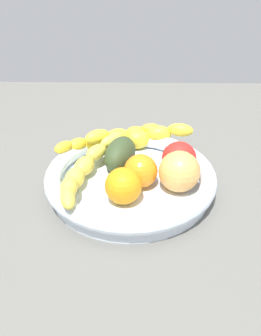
{
  "coord_description": "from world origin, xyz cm",
  "views": [
    {
      "loc": [
        -54.86,
        -0.96,
        42.12
      ],
      "look_at": [
        0.0,
        0.0,
        7.65
      ],
      "focal_mm": 38.63,
      "sensor_mm": 36.0,
      "label": 1
    }
  ],
  "objects": [
    {
      "name": "tomato_red",
      "position": [
        2.99,
        -8.97,
        7.91
      ],
      "size": [
        6.52,
        6.52,
        6.52
      ],
      "primitive_type": "sphere",
      "color": "red",
      "rests_on": "fruit_bowl"
    },
    {
      "name": "kitchen_counter",
      "position": [
        0.0,
        0.0,
        1.5
      ],
      "size": [
        120.0,
        120.0,
        3.0
      ],
      "primitive_type": "cube",
      "color": "#5F5E59",
      "rests_on": "ground"
    },
    {
      "name": "fruit_bowl",
      "position": [
        0.0,
        0.0,
        5.38
      ],
      "size": [
        31.01,
        31.01,
        4.61
      ],
      "color": "silver",
      "rests_on": "kitchen_counter"
    },
    {
      "name": "banana_arching_top",
      "position": [
        -0.52,
        8.35,
        7.59
      ],
      "size": [
        24.45,
        10.52,
        4.63
      ],
      "color": "#E2CC46",
      "rests_on": "fruit_bowl"
    },
    {
      "name": "banana_draped_right",
      "position": [
        12.24,
        -1.42,
        7.86
      ],
      "size": [
        8.59,
        22.8,
        5.79
      ],
      "color": "yellow",
      "rests_on": "fruit_bowl"
    },
    {
      "name": "peach_blush",
      "position": [
        -2.03,
        -8.51,
        8.3
      ],
      "size": [
        7.29,
        7.29,
        7.29
      ],
      "primitive_type": "sphere",
      "color": "#EDA754",
      "rests_on": "fruit_bowl"
    },
    {
      "name": "avocado_dark",
      "position": [
        5.48,
        2.09,
        7.4
      ],
      "size": [
        10.85,
        7.93,
        5.96
      ],
      "primitive_type": "ellipsoid",
      "rotation": [
        0.0,
        0.0,
        2.86
      ],
      "color": "#324325",
      "rests_on": "fruit_bowl"
    },
    {
      "name": "orange_mid_left",
      "position": [
        -5.79,
        1.09,
        7.78
      ],
      "size": [
        6.25,
        6.25,
        6.25
      ],
      "primitive_type": "sphere",
      "color": "orange",
      "rests_on": "fruit_bowl"
    },
    {
      "name": "orange_front",
      "position": [
        -1.0,
        -1.82,
        7.68
      ],
      "size": [
        6.05,
        6.05,
        6.05
      ],
      "primitive_type": "sphere",
      "color": "orange",
      "rests_on": "fruit_bowl"
    },
    {
      "name": "banana_draped_left",
      "position": [
        11.72,
        5.12,
        7.26
      ],
      "size": [
        12.01,
        21.5,
        4.76
      ],
      "color": "yellow",
      "rests_on": "fruit_bowl"
    }
  ]
}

